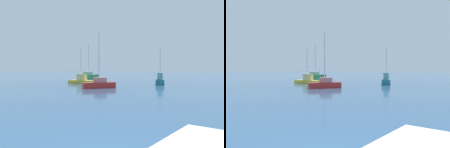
# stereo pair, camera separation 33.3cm
# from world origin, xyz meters

# --- Properties ---
(water) EXTENTS (160.00, 160.00, 0.00)m
(water) POSITION_xyz_m (15.00, 20.00, 0.00)
(water) COLOR #2D5175
(water) RESTS_ON ground
(sailboat_yellow_behind_lamppost) EXTENTS (1.95, 4.35, 5.49)m
(sailboat_yellow_behind_lamppost) POSITION_xyz_m (20.65, 21.77, 0.54)
(sailboat_yellow_behind_lamppost) COLOR gold
(sailboat_yellow_behind_lamppost) RESTS_ON water
(sailboat_red_inner_mooring) EXTENTS (4.01, 3.14, 6.92)m
(sailboat_red_inner_mooring) POSITION_xyz_m (16.77, 14.65, 0.55)
(sailboat_red_inner_mooring) COLOR #B22823
(sailboat_red_inner_mooring) RESTS_ON water
(sailboat_teal_near_pier) EXTENTS (4.18, 2.84, 5.53)m
(sailboat_teal_near_pier) POSITION_xyz_m (26.92, 11.32, 0.63)
(sailboat_teal_near_pier) COLOR #1E707A
(sailboat_teal_near_pier) RESTS_ON water
(sailboat_green_distant_east) EXTENTS (6.54, 3.46, 7.54)m
(sailboat_green_distant_east) POSITION_xyz_m (29.83, 28.95, 0.59)
(sailboat_green_distant_east) COLOR #28703D
(sailboat_green_distant_east) RESTS_ON water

